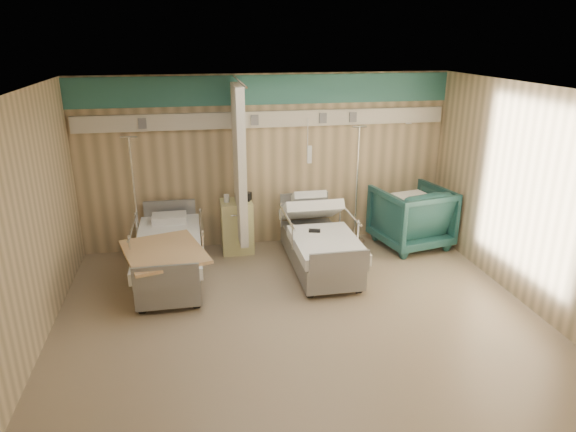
{
  "coord_description": "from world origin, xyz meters",
  "views": [
    {
      "loc": [
        -1.19,
        -5.59,
        3.37
      ],
      "look_at": [
        -0.01,
        0.6,
        1.13
      ],
      "focal_mm": 32.0,
      "sensor_mm": 36.0,
      "label": 1
    }
  ],
  "objects_px": {
    "bed_right": "(319,249)",
    "iv_stand_right": "(355,219)",
    "bed_left": "(170,260)",
    "bedside_cabinet": "(237,226)",
    "visitor_armchair": "(411,217)",
    "iv_stand_left": "(139,237)"
  },
  "relations": [
    {
      "from": "bed_right",
      "to": "iv_stand_right",
      "type": "distance_m",
      "value": 1.24
    },
    {
      "from": "bed_left",
      "to": "bedside_cabinet",
      "type": "bearing_deg",
      "value": 40.6
    },
    {
      "from": "visitor_armchair",
      "to": "iv_stand_left",
      "type": "distance_m",
      "value": 4.4
    },
    {
      "from": "bed_left",
      "to": "iv_stand_right",
      "type": "relative_size",
      "value": 1.08
    },
    {
      "from": "visitor_armchair",
      "to": "iv_stand_right",
      "type": "relative_size",
      "value": 0.56
    },
    {
      "from": "iv_stand_left",
      "to": "bed_left",
      "type": "bearing_deg",
      "value": -57.85
    },
    {
      "from": "bed_right",
      "to": "bedside_cabinet",
      "type": "relative_size",
      "value": 2.54
    },
    {
      "from": "bed_right",
      "to": "bed_left",
      "type": "bearing_deg",
      "value": 180.0
    },
    {
      "from": "iv_stand_right",
      "to": "bedside_cabinet",
      "type": "bearing_deg",
      "value": 179.99
    },
    {
      "from": "bed_right",
      "to": "visitor_armchair",
      "type": "relative_size",
      "value": 1.94
    },
    {
      "from": "bed_right",
      "to": "iv_stand_right",
      "type": "bearing_deg",
      "value": 46.7
    },
    {
      "from": "bed_left",
      "to": "iv_stand_left",
      "type": "bearing_deg",
      "value": 122.15
    },
    {
      "from": "bedside_cabinet",
      "to": "iv_stand_left",
      "type": "distance_m",
      "value": 1.54
    },
    {
      "from": "bedside_cabinet",
      "to": "visitor_armchair",
      "type": "xyz_separation_m",
      "value": [
        2.87,
        -0.3,
        0.08
      ]
    },
    {
      "from": "bed_right",
      "to": "visitor_armchair",
      "type": "height_order",
      "value": "visitor_armchair"
    },
    {
      "from": "bed_left",
      "to": "iv_stand_left",
      "type": "height_order",
      "value": "iv_stand_left"
    },
    {
      "from": "bedside_cabinet",
      "to": "iv_stand_right",
      "type": "distance_m",
      "value": 2.0
    },
    {
      "from": "bedside_cabinet",
      "to": "visitor_armchair",
      "type": "bearing_deg",
      "value": -5.97
    },
    {
      "from": "bed_left",
      "to": "bedside_cabinet",
      "type": "distance_m",
      "value": 1.39
    },
    {
      "from": "bedside_cabinet",
      "to": "iv_stand_right",
      "type": "bearing_deg",
      "value": -0.01
    },
    {
      "from": "bed_right",
      "to": "bedside_cabinet",
      "type": "distance_m",
      "value": 1.46
    },
    {
      "from": "bedside_cabinet",
      "to": "visitor_armchair",
      "type": "distance_m",
      "value": 2.89
    }
  ]
}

